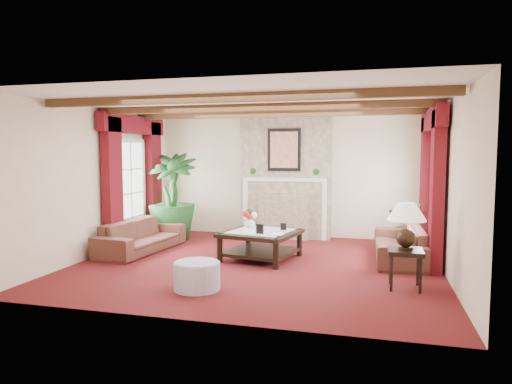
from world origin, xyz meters
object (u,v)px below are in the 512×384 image
(side_table, at_px, (405,269))
(coffee_table, at_px, (261,245))
(potted_palm, at_px, (172,215))
(sofa_left, at_px, (141,231))
(ottoman, at_px, (197,276))
(sofa_right, at_px, (399,238))

(side_table, bearing_deg, coffee_table, 153.06)
(potted_palm, distance_m, side_table, 5.35)
(sofa_left, relative_size, side_table, 3.76)
(potted_palm, bearing_deg, ottoman, -60.05)
(coffee_table, bearing_deg, ottoman, -90.11)
(sofa_left, distance_m, ottoman, 2.81)
(sofa_right, relative_size, side_table, 3.69)
(coffee_table, height_order, ottoman, coffee_table)
(side_table, xyz_separation_m, ottoman, (-2.79, -0.77, -0.09))
(potted_palm, bearing_deg, side_table, -28.41)
(sofa_right, xyz_separation_m, potted_palm, (-4.71, 0.78, 0.13))
(sofa_left, distance_m, side_table, 4.91)
(coffee_table, bearing_deg, potted_palm, 162.05)
(sofa_right, height_order, potted_palm, potted_palm)
(side_table, bearing_deg, potted_palm, 151.59)
(coffee_table, relative_size, side_table, 2.20)
(coffee_table, xyz_separation_m, ottoman, (-0.42, -1.97, -0.06))
(potted_palm, relative_size, side_table, 3.61)
(sofa_left, distance_m, potted_palm, 1.31)
(sofa_left, bearing_deg, potted_palm, 3.88)
(potted_palm, height_order, coffee_table, potted_palm)
(potted_palm, bearing_deg, sofa_left, -91.84)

